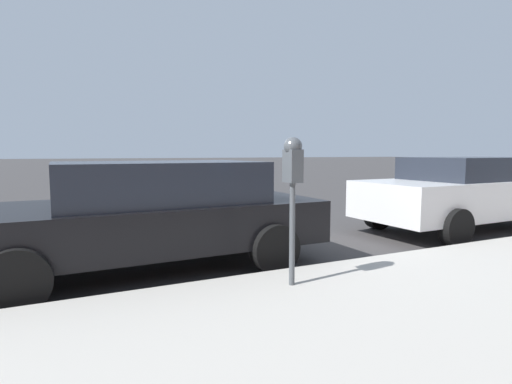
# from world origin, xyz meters

# --- Properties ---
(ground_plane) EXTENTS (220.00, 220.00, 0.00)m
(ground_plane) POSITION_xyz_m (0.00, 0.00, 0.00)
(ground_plane) COLOR #3D3A3A
(parking_meter) EXTENTS (0.21, 0.19, 1.56)m
(parking_meter) POSITION_xyz_m (-2.74, -0.10, 1.34)
(parking_meter) COLOR #4C5156
(parking_meter) RESTS_ON sidewalk
(car_black) EXTENTS (2.22, 4.65, 1.43)m
(car_black) POSITION_xyz_m (-0.95, 1.04, 0.76)
(car_black) COLOR black
(car_black) RESTS_ON ground_plane
(car_white) EXTENTS (2.08, 4.47, 1.46)m
(car_white) POSITION_xyz_m (-0.95, -5.12, 0.78)
(car_white) COLOR silver
(car_white) RESTS_ON ground_plane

